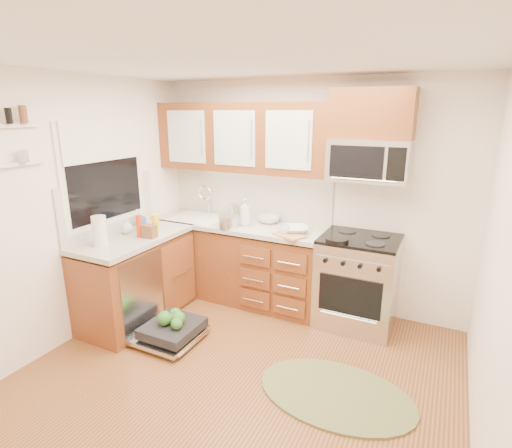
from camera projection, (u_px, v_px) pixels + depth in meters
The scene contains 37 objects.
floor at pixel (231, 384), 3.28m from camera, with size 3.50×3.50×0.00m, color brown.
ceiling at pixel (225, 57), 2.59m from camera, with size 3.50×3.50×0.00m, color white.
wall_back at pixel (307, 196), 4.45m from camera, with size 3.50×0.04×2.50m, color white.
wall_left at pixel (64, 213), 3.68m from camera, with size 0.04×3.50×2.50m, color white.
wall_right at pixel (504, 283), 2.19m from camera, with size 0.04×3.50×2.50m, color white.
base_cabinet_back at pixel (238, 263), 4.72m from camera, with size 2.05×0.60×0.85m, color #5D2A15.
base_cabinet_left at pixel (137, 281), 4.23m from camera, with size 0.60×1.25×0.85m, color #5D2A15.
countertop_back at pixel (237, 225), 4.58m from camera, with size 2.07×0.64×0.05m, color #BAB6AA.
countertop_left at pixel (133, 238), 4.10m from camera, with size 0.64×1.27×0.05m, color #BAB6AA.
backsplash_back at pixel (249, 194), 4.75m from camera, with size 2.05×0.02×0.57m, color beige.
backsplash_left at pixel (109, 206), 4.14m from camera, with size 0.02×1.25×0.57m, color beige.
upper_cabinets at pixel (242, 138), 4.43m from camera, with size 2.05×0.35×0.75m, color #5D2A15, non-canonical shape.
cabinet_over_mw at pixel (373, 114), 3.76m from camera, with size 0.76×0.35×0.47m, color #5D2A15.
range at pixel (357, 281), 4.09m from camera, with size 0.76×0.64×0.95m, color silver, non-canonical shape.
microwave at pixel (369, 160), 3.86m from camera, with size 0.76×0.38×0.40m, color silver, non-canonical shape.
sink at pixel (199, 228), 4.82m from camera, with size 0.62×0.50×0.26m, color white, non-canonical shape.
dishwasher at pixel (170, 331), 3.88m from camera, with size 0.70×0.60×0.20m, color silver, non-canonical shape.
window at pixel (104, 174), 4.02m from camera, with size 0.03×1.05×1.05m, color white, non-canonical shape.
window_blind at pixel (102, 141), 3.92m from camera, with size 0.02×0.96×0.40m, color white.
shelf_upper at pixel (16, 126), 3.15m from camera, with size 0.04×0.40×0.03m, color white.
shelf_lower at pixel (22, 164), 3.23m from camera, with size 0.04×0.40×0.03m, color white.
rug at pixel (335, 394), 3.15m from camera, with size 1.24×0.81×0.02m, color olive, non-canonical shape.
skillet at pixel (337, 240), 3.81m from camera, with size 0.22×0.22×0.04m, color black.
stock_pot at pixel (228, 222), 4.37m from camera, with size 0.22×0.22×0.13m, color silver.
cutting_board at pixel (289, 235), 4.07m from camera, with size 0.31×0.20×0.02m, color tan.
canister at pixel (235, 211), 4.78m from camera, with size 0.10×0.10×0.17m, color silver.
paper_towel_roll at pixel (100, 231), 3.76m from camera, with size 0.13×0.13×0.29m, color white.
mustard_bottle at pixel (156, 225), 4.09m from camera, with size 0.07×0.07×0.22m, color yellow.
red_bottle at pixel (139, 226), 4.03m from camera, with size 0.06×0.06×0.23m, color red.
wooden_box at pixel (150, 231), 4.02m from camera, with size 0.13×0.09×0.13m, color brown.
blue_carton at pixel (142, 224), 4.24m from camera, with size 0.10×0.06×0.16m, color blue.
bowl_a at pixel (295, 230), 4.19m from camera, with size 0.28×0.28×0.07m, color #999999.
bowl_b at pixel (269, 219), 4.56m from camera, with size 0.25×0.25×0.08m, color #999999.
cup at pixel (284, 230), 4.12m from camera, with size 0.12×0.12×0.10m, color #999999.
soap_bottle_a at pixel (245, 212), 4.41m from camera, with size 0.12×0.12×0.31m, color #999999.
soap_bottle_b at pixel (140, 218), 4.42m from camera, with size 0.09×0.09×0.20m, color #999999.
soap_bottle_c at pixel (126, 226), 4.15m from camera, with size 0.12×0.12×0.16m, color #999999.
Camera 1 is at (1.42, -2.41, 2.16)m, focal length 28.00 mm.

